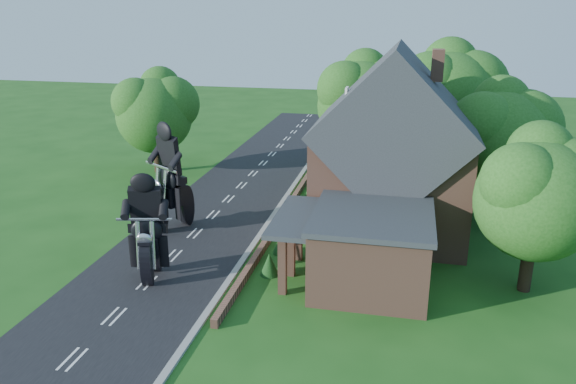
% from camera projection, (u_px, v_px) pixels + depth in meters
% --- Properties ---
extents(ground, '(120.00, 120.00, 0.00)m').
position_uv_depth(ground, '(173.00, 256.00, 28.52)').
color(ground, '#194A14').
rests_on(ground, ground).
extents(road, '(7.00, 80.00, 0.02)m').
position_uv_depth(road, '(173.00, 256.00, 28.52)').
color(road, black).
rests_on(road, ground).
extents(kerb, '(0.30, 80.00, 0.12)m').
position_uv_depth(kerb, '(242.00, 261.00, 27.76)').
color(kerb, gray).
rests_on(kerb, ground).
extents(garden_wall, '(0.30, 22.00, 0.40)m').
position_uv_depth(garden_wall, '(278.00, 223.00, 32.22)').
color(garden_wall, brown).
rests_on(garden_wall, ground).
extents(house, '(9.54, 8.64, 10.24)m').
position_uv_depth(house, '(392.00, 155.00, 30.58)').
color(house, brown).
rests_on(house, ground).
extents(annex, '(7.05, 5.94, 3.44)m').
position_uv_depth(annex, '(369.00, 247.00, 25.22)').
color(annex, brown).
rests_on(annex, ground).
extents(tree_annex_side, '(5.64, 5.20, 7.48)m').
position_uv_depth(tree_annex_side, '(546.00, 190.00, 23.66)').
color(tree_annex_side, black).
rests_on(tree_annex_side, ground).
extents(tree_house_right, '(6.51, 6.00, 8.40)m').
position_uv_depth(tree_house_right, '(506.00, 135.00, 31.49)').
color(tree_house_right, black).
rests_on(tree_house_right, ground).
extents(tree_behind_house, '(7.81, 7.20, 10.08)m').
position_uv_depth(tree_behind_house, '(454.00, 95.00, 38.64)').
color(tree_behind_house, black).
rests_on(tree_behind_house, ground).
extents(tree_behind_left, '(6.94, 6.40, 9.16)m').
position_uv_depth(tree_behind_left, '(367.00, 97.00, 40.92)').
color(tree_behind_left, black).
rests_on(tree_behind_left, ground).
extents(tree_far_road, '(6.08, 5.60, 7.84)m').
position_uv_depth(tree_far_road, '(159.00, 109.00, 41.45)').
color(tree_far_road, black).
rests_on(tree_far_road, ground).
extents(shrub_a, '(0.90, 0.90, 1.10)m').
position_uv_depth(shrub_a, '(269.00, 264.00, 26.35)').
color(shrub_a, '#103411').
rests_on(shrub_a, ground).
extents(shrub_b, '(0.90, 0.90, 1.10)m').
position_uv_depth(shrub_b, '(281.00, 243.00, 28.66)').
color(shrub_b, '#103411').
rests_on(shrub_b, ground).
extents(shrub_c, '(0.90, 0.90, 1.10)m').
position_uv_depth(shrub_c, '(291.00, 225.00, 30.98)').
color(shrub_c, '#103411').
rests_on(shrub_c, ground).
extents(shrub_d, '(0.90, 0.90, 1.10)m').
position_uv_depth(shrub_d, '(308.00, 197.00, 35.61)').
color(shrub_d, '#103411').
rests_on(shrub_d, ground).
extents(shrub_e, '(0.90, 0.90, 1.10)m').
position_uv_depth(shrub_e, '(314.00, 185.00, 37.93)').
color(shrub_e, '#103411').
rests_on(shrub_e, ground).
extents(shrub_f, '(0.90, 0.90, 1.10)m').
position_uv_depth(shrub_f, '(320.00, 175.00, 40.25)').
color(shrub_f, '#103411').
rests_on(shrub_f, ground).
extents(motorcycle_lead, '(0.77, 1.72, 1.55)m').
position_uv_depth(motorcycle_lead, '(151.00, 263.00, 25.92)').
color(motorcycle_lead, black).
rests_on(motorcycle_lead, ground).
extents(motorcycle_follow, '(1.50, 1.95, 1.86)m').
position_uv_depth(motorcycle_follow, '(173.00, 213.00, 31.74)').
color(motorcycle_follow, black).
rests_on(motorcycle_follow, ground).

